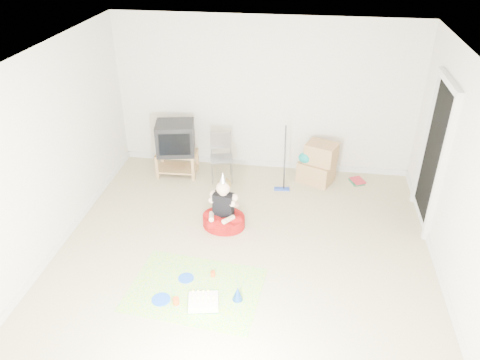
# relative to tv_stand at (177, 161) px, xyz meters

# --- Properties ---
(ground) EXTENTS (5.00, 5.00, 0.00)m
(ground) POSITION_rel_tv_stand_xyz_m (1.41, -1.97, -0.25)
(ground) COLOR tan
(ground) RESTS_ON ground
(doorway_recess) EXTENTS (0.02, 0.90, 2.05)m
(doorway_recess) POSITION_rel_tv_stand_xyz_m (3.89, -0.77, 0.77)
(doorway_recess) COLOR black
(doorway_recess) RESTS_ON ground
(tv_stand) EXTENTS (0.69, 0.45, 0.42)m
(tv_stand) POSITION_rel_tv_stand_xyz_m (0.00, 0.00, 0.00)
(tv_stand) COLOR #9C7546
(tv_stand) RESTS_ON ground
(crt_tv) EXTENTS (0.70, 0.62, 0.53)m
(crt_tv) POSITION_rel_tv_stand_xyz_m (0.00, -0.00, 0.43)
(crt_tv) COLOR black
(crt_tv) RESTS_ON tv_stand
(folding_chair) EXTENTS (0.43, 0.42, 0.81)m
(folding_chair) POSITION_rel_tv_stand_xyz_m (0.78, -0.07, 0.14)
(folding_chair) COLOR gray
(folding_chair) RESTS_ON ground
(cardboard_boxes) EXTENTS (0.68, 0.60, 0.69)m
(cardboard_boxes) POSITION_rel_tv_stand_xyz_m (2.37, 0.12, 0.08)
(cardboard_boxes) COLOR #AD8253
(cardboard_boxes) RESTS_ON ground
(floor_mop) EXTENTS (0.26, 0.34, 1.01)m
(floor_mop) POSITION_rel_tv_stand_xyz_m (1.81, -0.26, 0.01)
(floor_mop) COLOR #2240AA
(floor_mop) RESTS_ON ground
(book_pile) EXTENTS (0.27, 0.30, 0.05)m
(book_pile) POSITION_rel_tv_stand_xyz_m (3.05, 0.16, -0.23)
(book_pile) COLOR #226844
(book_pile) RESTS_ON ground
(seated_woman) EXTENTS (0.70, 0.70, 0.89)m
(seated_woman) POSITION_rel_tv_stand_xyz_m (1.05, -1.38, -0.06)
(seated_woman) COLOR #9C100E
(seated_woman) RESTS_ON ground
(party_mat) EXTENTS (1.67, 1.28, 0.01)m
(party_mat) POSITION_rel_tv_stand_xyz_m (0.94, -2.72, -0.25)
(party_mat) COLOR #E9318E
(party_mat) RESTS_ON ground
(birthday_cake) EXTENTS (0.39, 0.34, 0.16)m
(birthday_cake) POSITION_rel_tv_stand_xyz_m (1.09, -2.97, -0.20)
(birthday_cake) COLOR white
(birthday_cake) RESTS_ON party_mat
(blue_plate_near) EXTENTS (0.26, 0.26, 0.01)m
(blue_plate_near) POSITION_rel_tv_stand_xyz_m (0.78, -2.56, -0.24)
(blue_plate_near) COLOR blue
(blue_plate_near) RESTS_ON party_mat
(blue_plate_far) EXTENTS (0.27, 0.27, 0.01)m
(blue_plate_far) POSITION_rel_tv_stand_xyz_m (0.58, -2.96, -0.24)
(blue_plate_far) COLOR blue
(blue_plate_far) RESTS_ON party_mat
(orange_cup_near) EXTENTS (0.08, 0.08, 0.07)m
(orange_cup_near) POSITION_rel_tv_stand_xyz_m (1.10, -2.46, -0.21)
(orange_cup_near) COLOR #DE5218
(orange_cup_near) RESTS_ON party_mat
(orange_cup_far) EXTENTS (0.10, 0.10, 0.08)m
(orange_cup_far) POSITION_rel_tv_stand_xyz_m (0.77, -2.99, -0.20)
(orange_cup_far) COLOR #DE5218
(orange_cup_far) RESTS_ON party_mat
(blue_party_hat) EXTENTS (0.14, 0.14, 0.18)m
(blue_party_hat) POSITION_rel_tv_stand_xyz_m (1.47, -2.82, -0.15)
(blue_party_hat) COLOR blue
(blue_party_hat) RESTS_ON party_mat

